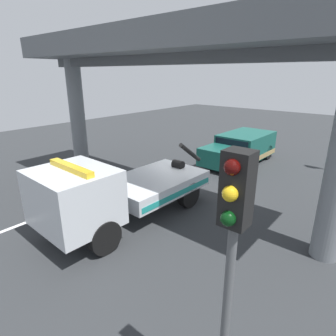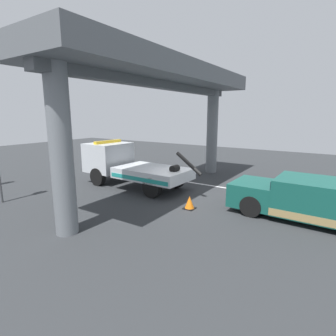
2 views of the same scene
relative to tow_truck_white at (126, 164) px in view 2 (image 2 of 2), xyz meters
name	(u,v)px [view 2 (image 2 of 2)]	position (x,y,z in m)	size (l,w,h in m)	color
ground_plane	(185,197)	(-3.88, 0.02, -1.25)	(60.00, 40.00, 0.10)	#2D3033
lane_stripe_west	(329,204)	(-9.88, -2.46, -1.20)	(2.60, 0.16, 0.01)	silver
lane_stripe_mid	(207,185)	(-3.88, -2.46, -1.20)	(2.60, 0.16, 0.01)	silver
lane_stripe_east	(128,172)	(2.12, -2.46, -1.20)	(2.60, 0.16, 0.01)	silver
tow_truck_white	(126,164)	(0.00, 0.00, 0.00)	(7.28, 2.57, 2.46)	silver
towed_van_green	(308,200)	(-9.26, 0.02, -0.42)	(5.25, 2.34, 1.58)	#145147
overpass_structure	(164,81)	(-2.61, 0.02, 4.31)	(3.60, 13.63, 6.34)	slate
traffic_cone_orange	(189,203)	(-4.94, 1.49, -0.94)	(0.47, 0.47, 0.56)	orange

